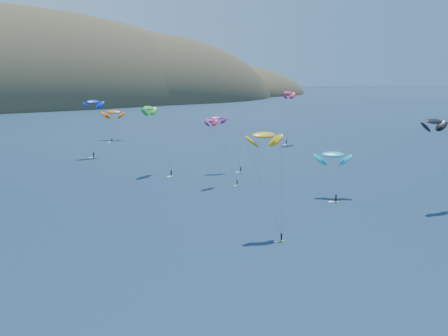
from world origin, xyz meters
name	(u,v)px	position (x,y,z in m)	size (l,w,h in m)	color
kitesurfer_2	(264,135)	(-0.45, 49.43, 21.32)	(8.86, 11.33, 23.69)	#BEE519
kitesurfer_3	(149,108)	(10.37, 131.44, 21.77)	(9.37, 15.36, 24.25)	#BEE519
kitesurfer_4	(93,102)	(7.76, 177.98, 21.50)	(9.75, 7.69, 24.10)	#BEE519
kitesurfer_5	(333,155)	(37.69, 70.23, 11.57)	(10.78, 12.67, 14.35)	#BEE519
kitesurfer_6	(217,118)	(31.24, 121.92, 18.22)	(10.26, 9.28, 20.28)	#BEE519
kitesurfer_7	(434,121)	(51.23, 47.51, 21.93)	(8.81, 12.69, 24.42)	#BEE519
kitesurfer_8	(288,93)	(97.26, 168.50, 23.21)	(10.27, 7.09, 25.88)	#BEE519
kitesurfer_9	(211,120)	(17.68, 102.91, 19.48)	(9.44, 9.54, 21.29)	#BEE519
kitesurfer_11	(114,112)	(34.83, 225.19, 13.33)	(12.04, 15.98, 16.44)	#BEE519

